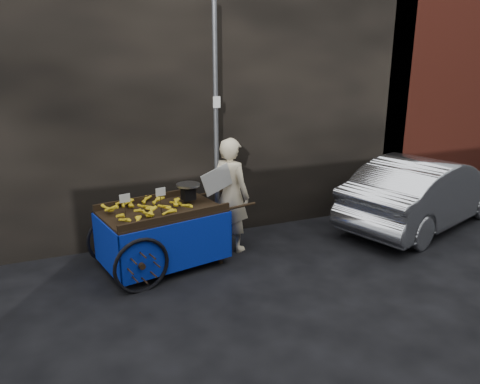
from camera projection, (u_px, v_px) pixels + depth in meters
name	position (u px, v px, depth m)	size (l,w,h in m)	color
ground	(228.00, 274.00, 6.99)	(80.00, 80.00, 0.00)	black
building_wall	(197.00, 89.00, 8.70)	(13.50, 2.00, 5.00)	black
street_pole	(216.00, 126.00, 7.66)	(0.12, 0.10, 4.00)	slate
banana_cart	(158.00, 216.00, 7.01)	(2.58, 1.54, 1.31)	black
vendor	(231.00, 195.00, 7.62)	(0.95, 0.82, 1.88)	beige
plastic_bag	(223.00, 247.00, 7.67)	(0.25, 0.20, 0.22)	#164AAC
parked_car	(425.00, 191.00, 8.82)	(1.38, 3.97, 1.31)	silver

